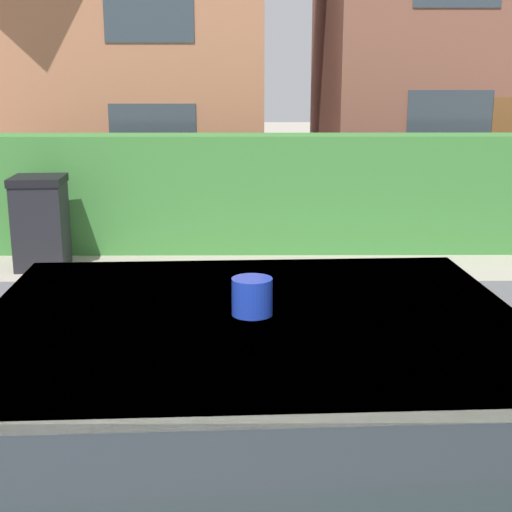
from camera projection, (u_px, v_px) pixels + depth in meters
The scene contains 4 objects.
road_strip at pixel (157, 413), 5.24m from camera, with size 28.00×6.97×0.01m, color #5B5B60.
garden_hedge at pixel (276, 193), 10.09m from camera, with size 8.71×0.74×1.64m, color #3D7F38.
house_left at pixel (57, 22), 13.88m from camera, with size 8.37×6.29×6.80m.
wheelie_bin at pixel (41, 222), 9.17m from camera, with size 0.70×0.75×1.19m.
Camera 1 is at (0.70, -0.50, 2.40)m, focal length 50.00 mm.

